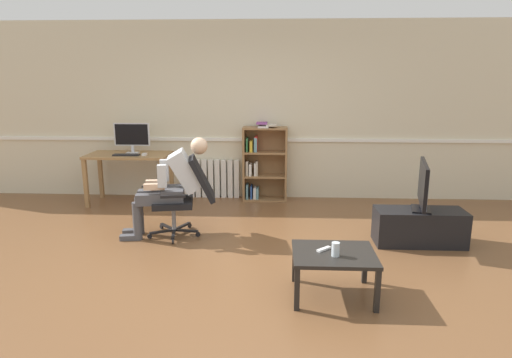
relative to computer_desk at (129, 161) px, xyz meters
name	(u,v)px	position (x,y,z in m)	size (l,w,h in m)	color
ground_plane	(237,264)	(1.81, -2.15, -0.64)	(18.00, 18.00, 0.00)	brown
back_wall	(252,112)	(1.81, 0.50, 0.70)	(12.00, 0.13, 2.70)	beige
computer_desk	(129,161)	(0.00, 0.00, 0.00)	(1.21, 0.64, 0.76)	#9E7547
imac_monitor	(132,136)	(0.04, 0.08, 0.37)	(0.54, 0.14, 0.45)	silver
keyboard	(126,155)	(0.02, -0.14, 0.12)	(0.38, 0.12, 0.02)	black
computer_mouse	(144,154)	(0.28, -0.12, 0.13)	(0.06, 0.10, 0.03)	white
bookshelf	(262,163)	(1.98, 0.29, -0.07)	(0.67, 0.30, 1.20)	olive
radiator	(211,179)	(1.17, 0.39, -0.34)	(0.90, 0.08, 0.60)	white
office_chair	(186,193)	(1.13, -1.32, -0.12)	(0.83, 0.63, 0.96)	black
person_seated	(171,184)	(0.96, -1.35, 0.00)	(1.07, 0.48, 1.19)	#4C4C51
tv_stand	(419,227)	(3.85, -1.49, -0.44)	(1.00, 0.40, 0.41)	black
tv_screen	(423,185)	(3.85, -1.49, 0.05)	(0.27, 0.80, 0.55)	black
coffee_table	(334,258)	(2.71, -2.78, -0.29)	(0.71, 0.59, 0.40)	black
drinking_glass	(336,249)	(2.72, -2.86, -0.18)	(0.07, 0.07, 0.12)	silver
spare_remote	(324,249)	(2.63, -2.73, -0.23)	(0.04, 0.15, 0.02)	white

